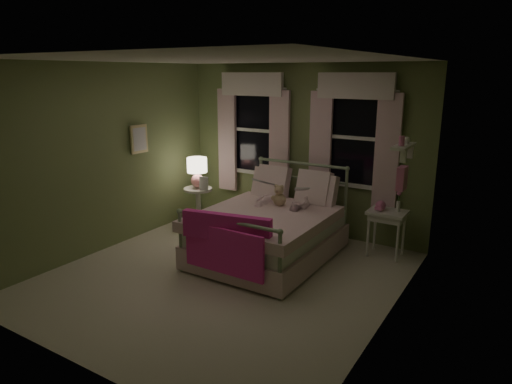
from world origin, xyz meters
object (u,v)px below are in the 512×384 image
Objects in this scene: child_right at (303,190)px; teddy_bear at (279,197)px; nightstand_left at (198,202)px; nightstand_right at (387,218)px; bed at (270,230)px; table_lamp at (197,170)px; child_left at (268,180)px.

child_right is 0.34m from teddy_bear.
nightstand_left is 3.00m from nightstand_right.
bed is 1.71m from nightstand_left.
child_right is 0.98× the size of nightstand_left.
teddy_bear is at bearing 30.80° from child_right.
nightstand_left is at bearing -172.92° from nightstand_right.
nightstand_left is (-1.63, 0.50, 0.03)m from bed.
bed is 3.18× the size of nightstand_right.
table_lamp is (-1.91, 0.08, 0.07)m from child_right.
child_right is 1.32× the size of table_lamp.
table_lamp is at bearing -9.74° from child_left.
child_left is 1.46m from nightstand_left.
nightstand_right is (1.34, 0.60, -0.24)m from teddy_bear.
child_right is at bearing 173.50° from child_left.
child_right is at bearing 29.50° from teddy_bear.
teddy_bear is (-0.28, -0.16, -0.10)m from child_right.
child_right is at bearing -2.29° from nightstand_left.
nightstand_right is (1.06, 0.45, -0.34)m from child_right.
bed is at bearing 117.10° from child_left.
nightstand_left is 0.54m from table_lamp.
bed is 0.71m from child_right.
teddy_bear reaches higher than nightstand_left.
bed is at bearing -16.95° from nightstand_left.
bed is 0.77m from child_left.
bed is at bearing -147.06° from nightstand_right.
teddy_bear is at bearing -155.70° from nightstand_right.
nightstand_left and nightstand_right have the same top height.
child_left is 1.36m from table_lamp.
child_left reaches higher than teddy_bear.
teddy_bear is (-0.00, 0.26, 0.41)m from bed.
bed is 3.13× the size of nightstand_left.
child_left is at bearing -3.24° from nightstand_left.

